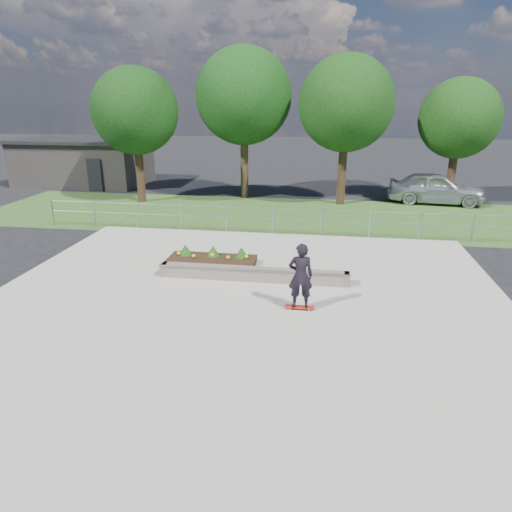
{
  "coord_description": "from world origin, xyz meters",
  "views": [
    {
      "loc": [
        2.08,
        -11.04,
        5.48
      ],
      "look_at": [
        0.2,
        1.5,
        1.1
      ],
      "focal_mm": 32.0,
      "sensor_mm": 36.0,
      "label": 1
    }
  ],
  "objects": [
    {
      "name": "ground",
      "position": [
        0.0,
        0.0,
        0.0
      ],
      "size": [
        120.0,
        120.0,
        0.0
      ],
      "primitive_type": "plane",
      "color": "black",
      "rests_on": "ground"
    },
    {
      "name": "grass_verge",
      "position": [
        0.0,
        11.0,
        0.01
      ],
      "size": [
        30.0,
        8.0,
        0.02
      ],
      "primitive_type": "cube",
      "color": "#2F5020",
      "rests_on": "ground"
    },
    {
      "name": "concrete_slab",
      "position": [
        0.0,
        0.0,
        0.03
      ],
      "size": [
        15.0,
        15.0,
        0.06
      ],
      "primitive_type": "cube",
      "color": "#A5A092",
      "rests_on": "ground"
    },
    {
      "name": "fence",
      "position": [
        0.0,
        7.5,
        0.77
      ],
      "size": [
        20.06,
        0.06,
        1.2
      ],
      "color": "#979BA0",
      "rests_on": "ground"
    },
    {
      "name": "building",
      "position": [
        -14.0,
        18.0,
        1.51
      ],
      "size": [
        8.4,
        5.4,
        3.0
      ],
      "color": "#2A2725",
      "rests_on": "ground"
    },
    {
      "name": "tree_far_left",
      "position": [
        -8.0,
        13.0,
        4.85
      ],
      "size": [
        4.55,
        4.55,
        7.15
      ],
      "color": "black",
      "rests_on": "ground"
    },
    {
      "name": "tree_mid_left",
      "position": [
        -2.5,
        15.0,
        5.61
      ],
      "size": [
        5.25,
        5.25,
        8.25
      ],
      "color": "#342314",
      "rests_on": "ground"
    },
    {
      "name": "tree_mid_right",
      "position": [
        3.0,
        14.0,
        5.23
      ],
      "size": [
        4.9,
        4.9,
        7.7
      ],
      "color": "black",
      "rests_on": "ground"
    },
    {
      "name": "tree_far_right",
      "position": [
        9.0,
        15.5,
        4.48
      ],
      "size": [
        4.2,
        4.2,
        6.6
      ],
      "color": "black",
      "rests_on": "ground"
    },
    {
      "name": "grind_ledge",
      "position": [
        0.0,
        2.16,
        0.26
      ],
      "size": [
        6.0,
        0.44,
        0.43
      ],
      "color": "#695A4D",
      "rests_on": "concrete_slab"
    },
    {
      "name": "planter_bed",
      "position": [
        -1.62,
        3.37,
        0.24
      ],
      "size": [
        3.0,
        1.2,
        0.61
      ],
      "color": "black",
      "rests_on": "concrete_slab"
    },
    {
      "name": "skateboarder",
      "position": [
        1.58,
        0.26,
        1.04
      ],
      "size": [
        0.8,
        0.5,
        1.88
      ],
      "color": "silver",
      "rests_on": "concrete_slab"
    },
    {
      "name": "parked_car",
      "position": [
        8.14,
        14.95,
        0.86
      ],
      "size": [
        5.25,
        2.6,
        1.72
      ],
      "primitive_type": "imported",
      "rotation": [
        0.0,
        0.0,
        1.46
      ],
      "color": "#A1A6AA",
      "rests_on": "ground"
    }
  ]
}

